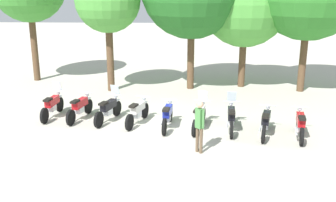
{
  "coord_description": "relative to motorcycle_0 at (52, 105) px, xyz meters",
  "views": [
    {
      "loc": [
        0.5,
        -14.76,
        5.48
      ],
      "look_at": [
        0.0,
        0.5,
        0.9
      ],
      "focal_mm": 43.08,
      "sensor_mm": 36.0,
      "label": 1
    }
  ],
  "objects": [
    {
      "name": "person_0",
      "position": [
        5.95,
        -3.45,
        0.54
      ],
      "size": [
        0.34,
        0.34,
        1.78
      ],
      "rotation": [
        0.0,
        0.0,
        0.77
      ],
      "color": "brown",
      "rests_on": "ground_plane"
    },
    {
      "name": "motorcycle_2",
      "position": [
        2.42,
        -0.45,
        0.0
      ],
      "size": [
        0.87,
        2.11,
        1.37
      ],
      "rotation": [
        0.0,
        0.0,
        1.26
      ],
      "color": "black",
      "rests_on": "ground_plane"
    },
    {
      "name": "motorcycle_6",
      "position": [
        7.25,
        -1.34,
        0.0
      ],
      "size": [
        0.62,
        2.19,
        1.37
      ],
      "rotation": [
        0.0,
        0.0,
        1.48
      ],
      "color": "black",
      "rests_on": "ground_plane"
    },
    {
      "name": "motorcycle_3",
      "position": [
        3.63,
        -0.71,
        -0.01
      ],
      "size": [
        0.85,
        2.12,
        0.99
      ],
      "rotation": [
        0.0,
        0.0,
        1.27
      ],
      "color": "black",
      "rests_on": "ground_plane"
    },
    {
      "name": "motorcycle_7",
      "position": [
        8.46,
        -1.78,
        -0.01
      ],
      "size": [
        0.83,
        2.13,
        0.99
      ],
      "rotation": [
        0.0,
        0.0,
        1.29
      ],
      "color": "black",
      "rests_on": "ground_plane"
    },
    {
      "name": "motorcycle_5",
      "position": [
        6.04,
        -1.23,
        0.0
      ],
      "size": [
        0.8,
        2.15,
        1.37
      ],
      "rotation": [
        0.0,
        0.0,
        1.32
      ],
      "color": "black",
      "rests_on": "ground_plane"
    },
    {
      "name": "tree_1",
      "position": [
        1.73,
        4.29,
        4.02
      ],
      "size": [
        3.22,
        3.22,
        6.18
      ],
      "color": "brown",
      "rests_on": "ground_plane"
    },
    {
      "name": "motorcycle_1",
      "position": [
        1.21,
        -0.23,
        -0.01
      ],
      "size": [
        0.78,
        2.15,
        0.99
      ],
      "rotation": [
        0.0,
        0.0,
        1.34
      ],
      "color": "black",
      "rests_on": "ground_plane"
    },
    {
      "name": "ground_plane",
      "position": [
        4.83,
        -1.05,
        -0.52
      ],
      "size": [
        80.0,
        80.0,
        0.0
      ],
      "primitive_type": "plane",
      "color": "#BCB7A8"
    },
    {
      "name": "motorcycle_8",
      "position": [
        9.66,
        -1.96,
        -0.01
      ],
      "size": [
        0.74,
        2.17,
        0.99
      ],
      "rotation": [
        0.0,
        0.0,
        1.37
      ],
      "color": "black",
      "rests_on": "ground_plane"
    },
    {
      "name": "tree_3",
      "position": [
        8.57,
        5.35,
        3.85
      ],
      "size": [
        4.49,
        4.49,
        6.62
      ],
      "color": "brown",
      "rests_on": "ground_plane"
    },
    {
      "name": "motorcycle_4",
      "position": [
        4.83,
        -1.13,
        -0.01
      ],
      "size": [
        0.65,
        2.19,
        0.99
      ],
      "rotation": [
        0.0,
        0.0,
        1.45
      ],
      "color": "black",
      "rests_on": "ground_plane"
    },
    {
      "name": "motorcycle_0",
      "position": [
        0.0,
        0.0,
        0.0
      ],
      "size": [
        0.64,
        2.19,
        1.37
      ],
      "rotation": [
        0.0,
        0.0,
        1.46
      ],
      "color": "black",
      "rests_on": "ground_plane"
    }
  ]
}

